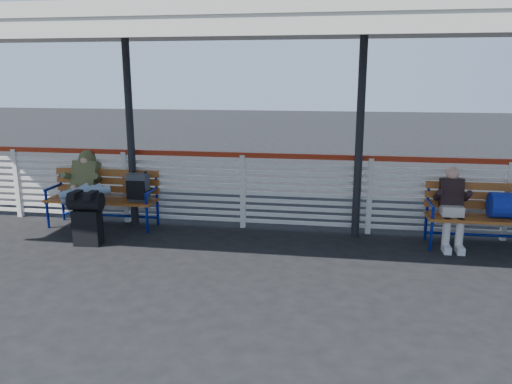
% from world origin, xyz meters
% --- Properties ---
extents(ground, '(60.00, 60.00, 0.00)m').
position_xyz_m(ground, '(0.00, 0.00, 0.00)').
color(ground, black).
rests_on(ground, ground).
extents(fence, '(12.08, 0.08, 1.24)m').
position_xyz_m(fence, '(0.00, 1.90, 0.66)').
color(fence, silver).
rests_on(fence, ground).
extents(canopy, '(12.60, 3.60, 3.16)m').
position_xyz_m(canopy, '(-0.00, 0.87, 3.04)').
color(canopy, silver).
rests_on(canopy, ground).
extents(luggage_stack, '(0.49, 0.29, 0.79)m').
position_xyz_m(luggage_stack, '(-2.08, 0.69, 0.43)').
color(luggage_stack, black).
rests_on(luggage_stack, ground).
extents(bench_left, '(1.80, 0.56, 0.92)m').
position_xyz_m(bench_left, '(-2.09, 1.63, 0.59)').
color(bench_left, '#A2591F').
rests_on(bench_left, ground).
extents(bench_right, '(1.80, 0.56, 0.92)m').
position_xyz_m(bench_right, '(3.83, 1.49, 0.61)').
color(bench_right, '#A2591F').
rests_on(bench_right, ground).
extents(traveler_man, '(0.94, 1.50, 0.77)m').
position_xyz_m(traveler_man, '(-2.43, 1.30, 0.70)').
color(traveler_man, '#859BB2').
rests_on(traveler_man, ground).
extents(companion_person, '(0.32, 0.66, 1.15)m').
position_xyz_m(companion_person, '(3.14, 1.49, 0.60)').
color(companion_person, beige).
rests_on(companion_person, ground).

